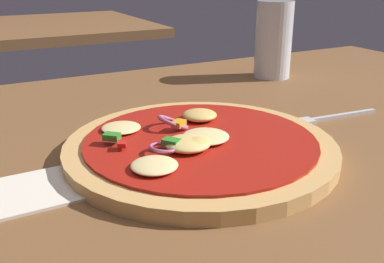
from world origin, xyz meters
name	(u,v)px	position (x,y,z in m)	size (l,w,h in m)	color
dining_table	(228,158)	(0.00, 0.00, 0.02)	(1.27, 0.84, 0.03)	brown
pizza	(199,146)	(-0.04, -0.01, 0.04)	(0.30, 0.30, 0.04)	tan
fork	(324,118)	(0.16, 0.02, 0.03)	(0.16, 0.03, 0.01)	silver
beer_glass	(273,45)	(0.25, 0.25, 0.09)	(0.07, 0.07, 0.14)	silver
background_table	(41,28)	(0.01, 1.25, 0.02)	(0.74, 0.64, 0.03)	brown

